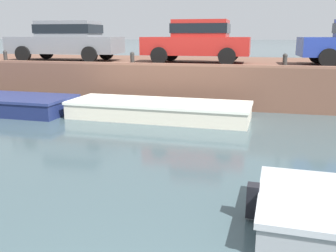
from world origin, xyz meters
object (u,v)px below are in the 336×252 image
at_px(boat_moored_central_cream, 150,109).
at_px(car_leftmost_grey, 67,39).
at_px(car_left_inner_red, 198,40).
at_px(mooring_bollard_east, 285,60).
at_px(mooring_bollard_mid, 132,58).
at_px(mooring_bollard_west, 5,56).

distance_m(boat_moored_central_cream, car_leftmost_grey, 5.84).
bearing_deg(car_left_inner_red, mooring_bollard_east, -24.39).
height_order(car_left_inner_red, mooring_bollard_mid, car_left_inner_red).
bearing_deg(mooring_bollard_west, car_left_inner_red, 10.75).
xyz_separation_m(car_leftmost_grey, mooring_bollard_west, (-1.88, -1.36, -0.61)).
bearing_deg(car_left_inner_red, car_leftmost_grey, 179.97).
xyz_separation_m(car_leftmost_grey, car_left_inner_red, (5.30, -0.00, -0.00)).
bearing_deg(boat_moored_central_cream, car_left_inner_red, 74.60).
height_order(boat_moored_central_cream, mooring_bollard_mid, mooring_bollard_mid).
bearing_deg(mooring_bollard_east, mooring_bollard_mid, 180.00).
bearing_deg(mooring_bollard_mid, car_left_inner_red, 33.07).
relative_size(boat_moored_central_cream, mooring_bollard_west, 14.63).
distance_m(boat_moored_central_cream, car_left_inner_red, 3.94).
bearing_deg(boat_moored_central_cream, mooring_bollard_mid, 122.23).
xyz_separation_m(boat_moored_central_cream, mooring_bollard_mid, (-1.19, 1.89, 1.42)).
distance_m(boat_moored_central_cream, mooring_bollard_east, 4.56).
height_order(boat_moored_central_cream, mooring_bollard_east, mooring_bollard_east).
relative_size(car_leftmost_grey, car_left_inner_red, 1.16).
bearing_deg(car_leftmost_grey, mooring_bollard_west, -143.98).
height_order(car_leftmost_grey, car_left_inner_red, same).
xyz_separation_m(car_leftmost_grey, mooring_bollard_mid, (3.21, -1.36, -0.61)).
xyz_separation_m(car_left_inner_red, mooring_bollard_mid, (-2.09, -1.36, -0.61)).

